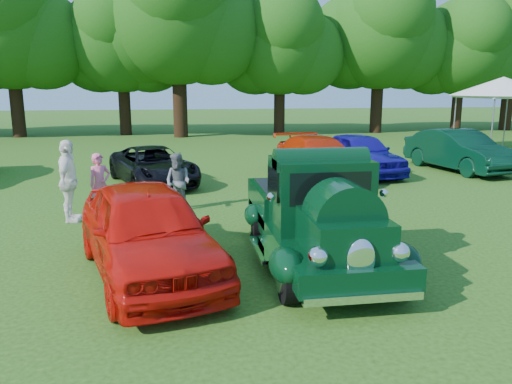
{
  "coord_description": "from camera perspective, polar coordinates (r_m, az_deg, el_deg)",
  "views": [
    {
      "loc": [
        -1.37,
        -8.97,
        3.24
      ],
      "look_at": [
        0.16,
        0.83,
        1.1
      ],
      "focal_mm": 35.0,
      "sensor_mm": 36.0,
      "label": 1
    }
  ],
  "objects": [
    {
      "name": "ground",
      "position": [
        9.63,
        -0.18,
        -7.48
      ],
      "size": [
        120.0,
        120.0,
        0.0
      ],
      "primitive_type": "plane",
      "color": "#264510",
      "rests_on": "ground"
    },
    {
      "name": "hero_pickup",
      "position": [
        9.24,
        6.84,
        -2.86
      ],
      "size": [
        2.35,
        5.06,
        1.98
      ],
      "color": "black",
      "rests_on": "ground"
    },
    {
      "name": "red_convertible",
      "position": [
        8.76,
        -12.34,
        -4.29
      ],
      "size": [
        3.09,
        5.02,
        1.6
      ],
      "primitive_type": "imported",
      "rotation": [
        0.0,
        0.0,
        0.28
      ],
      "color": "red",
      "rests_on": "ground"
    },
    {
      "name": "back_car_black",
      "position": [
        16.86,
        -11.65,
        2.97
      ],
      "size": [
        3.45,
        4.9,
        1.24
      ],
      "primitive_type": "imported",
      "rotation": [
        0.0,
        0.0,
        0.35
      ],
      "color": "black",
      "rests_on": "ground"
    },
    {
      "name": "back_car_orange",
      "position": [
        17.57,
        7.2,
        3.86
      ],
      "size": [
        2.69,
        5.26,
        1.46
      ],
      "primitive_type": "imported",
      "rotation": [
        0.0,
        0.0,
        0.13
      ],
      "color": "red",
      "rests_on": "ground"
    },
    {
      "name": "back_car_blue",
      "position": [
        18.8,
        11.81,
        4.31
      ],
      "size": [
        2.42,
        4.66,
        1.52
      ],
      "primitive_type": "imported",
      "rotation": [
        0.0,
        0.0,
        0.15
      ],
      "color": "#140C8A",
      "rests_on": "ground"
    },
    {
      "name": "back_car_green",
      "position": [
        20.65,
        22.18,
        4.42
      ],
      "size": [
        2.5,
        4.96,
        1.56
      ],
      "primitive_type": "imported",
      "rotation": [
        0.0,
        0.0,
        0.18
      ],
      "color": "black",
      "rests_on": "ground"
    },
    {
      "name": "spectator_pink",
      "position": [
        13.18,
        -17.4,
        0.87
      ],
      "size": [
        0.68,
        0.62,
        1.57
      ],
      "primitive_type": "imported",
      "rotation": [
        0.0,
        0.0,
        0.57
      ],
      "color": "#E96088",
      "rests_on": "ground"
    },
    {
      "name": "spectator_grey",
      "position": [
        13.1,
        -8.9,
        1.09
      ],
      "size": [
        0.93,
        0.9,
        1.51
      ],
      "primitive_type": "imported",
      "rotation": [
        0.0,
        0.0,
        -0.65
      ],
      "color": "slate",
      "rests_on": "ground"
    },
    {
      "name": "spectator_white",
      "position": [
        12.68,
        -20.65,
        1.16
      ],
      "size": [
        0.5,
        1.17,
        1.98
      ],
      "primitive_type": "imported",
      "rotation": [
        0.0,
        0.0,
        1.56
      ],
      "color": "white",
      "rests_on": "ground"
    },
    {
      "name": "canopy_tent",
      "position": [
        27.26,
        26.39,
        10.72
      ],
      "size": [
        5.04,
        5.04,
        3.62
      ],
      "rotation": [
        0.0,
        0.0,
        0.05
      ],
      "color": "silver",
      "rests_on": "ground"
    },
    {
      "name": "tree_line",
      "position": [
        33.24,
        -4.7,
        17.89
      ],
      "size": [
        62.96,
        9.47,
        11.29
      ],
      "color": "black",
      "rests_on": "ground"
    }
  ]
}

